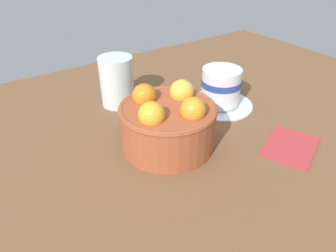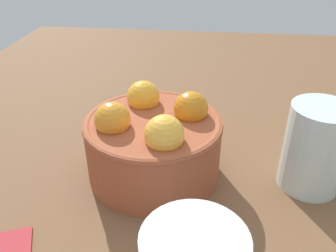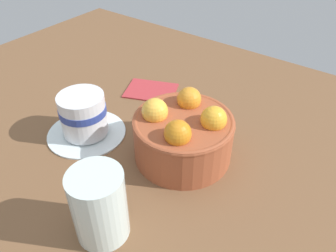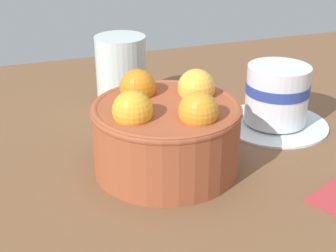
% 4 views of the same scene
% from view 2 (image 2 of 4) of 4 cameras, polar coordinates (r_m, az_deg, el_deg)
% --- Properties ---
extents(ground_plane, '(1.28, 0.86, 0.04)m').
position_cam_2_polar(ground_plane, '(0.45, -2.19, -9.49)').
color(ground_plane, brown).
extents(terracotta_bowl, '(0.16, 0.16, 0.10)m').
position_cam_2_polar(terracotta_bowl, '(0.41, -2.37, -2.50)').
color(terracotta_bowl, '#9E4C2D').
rests_on(terracotta_bowl, ground_plane).
extents(water_glass, '(0.07, 0.07, 0.10)m').
position_cam_2_polar(water_glass, '(0.42, 22.95, -3.63)').
color(water_glass, silver).
rests_on(water_glass, ground_plane).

